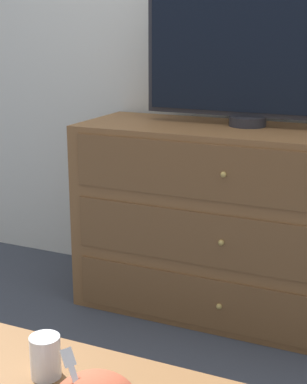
{
  "coord_description": "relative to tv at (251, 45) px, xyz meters",
  "views": [
    {
      "loc": [
        0.62,
        -2.63,
        1.24
      ],
      "look_at": [
        0.04,
        -1.34,
        0.84
      ],
      "focal_mm": 55.0,
      "sensor_mm": 36.0,
      "label": 1
    }
  ],
  "objects": [
    {
      "name": "tv",
      "position": [
        0.0,
        0.0,
        0.0
      ],
      "size": [
        0.91,
        0.16,
        0.65
      ],
      "color": "#232328",
      "rests_on": "dresser"
    },
    {
      "name": "ground_plane",
      "position": [
        0.03,
        0.2,
        -1.17
      ],
      "size": [
        12.0,
        12.0,
        0.0
      ],
      "primitive_type": "plane",
      "color": "#383D47"
    },
    {
      "name": "wall_back",
      "position": [
        0.03,
        0.23,
        0.13
      ],
      "size": [
        12.0,
        0.05,
        2.6
      ],
      "color": "silver",
      "rests_on": "ground_plane"
    },
    {
      "name": "dresser",
      "position": [
        0.0,
        -0.07,
        -0.75
      ],
      "size": [
        1.41,
        0.51,
        0.83
      ],
      "color": "brown",
      "rests_on": "ground_plane"
    },
    {
      "name": "drink_cup",
      "position": [
        -0.06,
        -1.44,
        -0.66
      ],
      "size": [
        0.07,
        0.07,
        0.1
      ],
      "color": "#9E6638",
      "rests_on": "coffee_table"
    }
  ]
}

